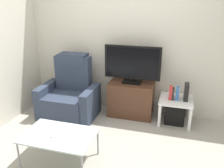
{
  "coord_description": "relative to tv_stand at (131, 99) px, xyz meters",
  "views": [
    {
      "loc": [
        0.84,
        -2.91,
        2.03
      ],
      "look_at": [
        -0.15,
        0.5,
        0.7
      ],
      "focal_mm": 37.74,
      "sensor_mm": 36.0,
      "label": 1
    }
  ],
  "objects": [
    {
      "name": "wall_back",
      "position": [
        -0.1,
        0.27,
        0.99
      ],
      "size": [
        6.4,
        0.06,
        2.6
      ],
      "primitive_type": "cube",
      "color": "beige",
      "rests_on": "ground"
    },
    {
      "name": "side_table",
      "position": [
        0.77,
        -0.04,
        0.05
      ],
      "size": [
        0.54,
        0.54,
        0.43
      ],
      "color": "white",
      "rests_on": "ground"
    },
    {
      "name": "cell_phone",
      "position": [
        -0.65,
        -1.53,
        0.1
      ],
      "size": [
        0.11,
        0.16,
        0.01
      ],
      "primitive_type": "cube",
      "rotation": [
        0.0,
        0.0,
        -0.29
      ],
      "color": "#B7B7BC",
      "rests_on": "coffee_table"
    },
    {
      "name": "subwoofer_box",
      "position": [
        0.77,
        -0.04,
        -0.15
      ],
      "size": [
        0.32,
        0.32,
        0.32
      ],
      "primitive_type": "cube",
      "color": "black",
      "rests_on": "ground"
    },
    {
      "name": "book_middle",
      "position": [
        0.71,
        -0.06,
        0.21
      ],
      "size": [
        0.03,
        0.14,
        0.19
      ],
      "primitive_type": "cube",
      "color": "#262626",
      "rests_on": "side_table"
    },
    {
      "name": "television",
      "position": [
        0.0,
        0.02,
        0.65
      ],
      "size": [
        0.96,
        0.2,
        0.65
      ],
      "color": "black",
      "rests_on": "tv_stand"
    },
    {
      "name": "recliner_armchair",
      "position": [
        -1.06,
        -0.27,
        0.06
      ],
      "size": [
        0.98,
        0.78,
        1.08
      ],
      "rotation": [
        0.0,
        0.0,
        0.14
      ],
      "color": "#2D384C",
      "rests_on": "ground"
    },
    {
      "name": "ground_plane",
      "position": [
        -0.1,
        -0.86,
        -0.31
      ],
      "size": [
        6.4,
        6.4,
        0.0
      ],
      "primitive_type": "plane",
      "color": "#9E998E"
    },
    {
      "name": "coffee_table",
      "position": [
        -0.61,
        -1.52,
        0.07
      ],
      "size": [
        0.9,
        0.6,
        0.4
      ],
      "color": "#B2C6C1",
      "rests_on": "ground"
    },
    {
      "name": "tv_stand",
      "position": [
        0.0,
        0.0,
        0.0
      ],
      "size": [
        0.78,
        0.42,
        0.61
      ],
      "color": "#4C2D1E",
      "rests_on": "ground"
    },
    {
      "name": "book_leftmost",
      "position": [
        0.67,
        -0.06,
        0.23
      ],
      "size": [
        0.05,
        0.13,
        0.22
      ],
      "primitive_type": "cube",
      "color": "red",
      "rests_on": "side_table"
    },
    {
      "name": "game_console",
      "position": [
        0.92,
        -0.03,
        0.26
      ],
      "size": [
        0.07,
        0.2,
        0.28
      ],
      "primitive_type": "cube",
      "color": "black",
      "rests_on": "side_table"
    },
    {
      "name": "book_rightmost",
      "position": [
        0.78,
        -0.06,
        0.23
      ],
      "size": [
        0.05,
        0.11,
        0.22
      ],
      "primitive_type": "cube",
      "color": "#3366B2",
      "rests_on": "side_table"
    }
  ]
}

